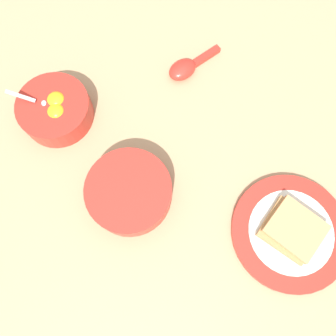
% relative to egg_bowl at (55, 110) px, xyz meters
% --- Properties ---
extents(ground_plane, '(3.00, 3.00, 0.00)m').
position_rel_egg_bowl_xyz_m(ground_plane, '(0.18, 0.23, -0.03)').
color(ground_plane, tan).
extents(egg_bowl, '(0.15, 0.15, 0.08)m').
position_rel_egg_bowl_xyz_m(egg_bowl, '(0.00, 0.00, 0.00)').
color(egg_bowl, red).
rests_on(egg_bowl, ground_plane).
extents(toast_plate, '(0.22, 0.22, 0.01)m').
position_rel_egg_bowl_xyz_m(toast_plate, '(0.34, 0.39, -0.02)').
color(toast_plate, red).
rests_on(toast_plate, ground_plane).
extents(toast_sandwich, '(0.13, 0.13, 0.02)m').
position_rel_egg_bowl_xyz_m(toast_sandwich, '(0.34, 0.39, -0.00)').
color(toast_sandwich, tan).
rests_on(toast_sandwich, toast_plate).
extents(soup_spoon, '(0.08, 0.14, 0.03)m').
position_rel_egg_bowl_xyz_m(soup_spoon, '(-0.05, 0.29, -0.01)').
color(soup_spoon, red).
rests_on(soup_spoon, ground_plane).
extents(congee_bowl, '(0.16, 0.16, 0.06)m').
position_rel_egg_bowl_xyz_m(congee_bowl, '(0.20, 0.12, 0.00)').
color(congee_bowl, red).
rests_on(congee_bowl, ground_plane).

